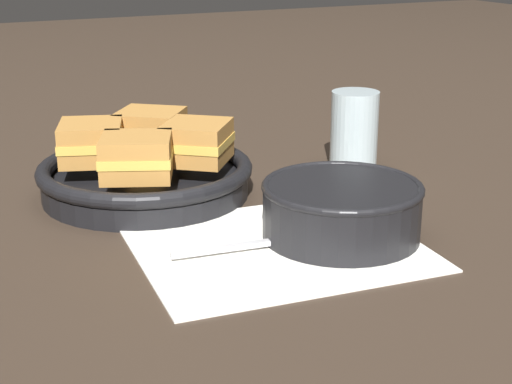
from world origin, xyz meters
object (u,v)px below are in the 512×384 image
at_px(soup_bowl, 342,207).
at_px(sandwich_near_left, 197,142).
at_px(sandwich_near_right, 151,129).
at_px(sandwich_far_right, 137,157).
at_px(sandwich_far_left, 91,142).
at_px(drinking_glass, 354,131).
at_px(skillet, 146,178).
at_px(spoon, 295,239).

distance_m(soup_bowl, sandwich_near_left, 0.21).
distance_m(sandwich_near_right, sandwich_far_right, 0.12).
height_order(sandwich_far_left, sandwich_far_right, same).
xyz_separation_m(sandwich_far_left, drinking_glass, (0.33, -0.04, -0.01)).
height_order(sandwich_near_right, drinking_glass, drinking_glass).
distance_m(soup_bowl, skillet, 0.25).
height_order(spoon, sandwich_near_right, sandwich_near_right).
bearing_deg(sandwich_near_right, skillet, -115.63).
bearing_deg(sandwich_far_left, drinking_glass, -7.17).
xyz_separation_m(soup_bowl, skillet, (-0.14, 0.21, -0.01)).
bearing_deg(soup_bowl, sandwich_far_left, 128.33).
relative_size(soup_bowl, spoon, 0.90).
relative_size(spoon, sandwich_far_right, 1.83).
bearing_deg(soup_bowl, drinking_glass, 54.59).
relative_size(spoon, skillet, 0.72).
distance_m(spoon, sandwich_near_right, 0.28).
bearing_deg(drinking_glass, sandwich_near_right, 164.34).
distance_m(skillet, sandwich_near_left, 0.07).
bearing_deg(sandwich_near_right, soup_bowl, -67.94).
relative_size(sandwich_near_left, sandwich_far_left, 1.10).
distance_m(skillet, drinking_glass, 0.28).
bearing_deg(sandwich_near_left, sandwich_far_right, -160.63).
xyz_separation_m(sandwich_near_right, sandwich_far_left, (-0.08, -0.03, 0.00)).
bearing_deg(sandwich_near_right, sandwich_far_right, -115.63).
height_order(soup_bowl, sandwich_near_left, sandwich_near_left).
distance_m(skillet, sandwich_near_right, 0.07).
relative_size(skillet, sandwich_far_right, 2.54).
bearing_deg(skillet, sandwich_far_left, 154.37).
distance_m(sandwich_near_left, sandwich_far_left, 0.12).
distance_m(soup_bowl, sandwich_near_right, 0.29).
bearing_deg(skillet, sandwich_near_left, -25.63).
xyz_separation_m(soup_bowl, sandwich_far_right, (-0.16, 0.16, 0.03)).
distance_m(sandwich_far_right, drinking_glass, 0.31).
xyz_separation_m(soup_bowl, sandwich_near_right, (-0.11, 0.27, 0.03)).
bearing_deg(skillet, drinking_glass, -3.18).
height_order(spoon, skillet, skillet).
relative_size(soup_bowl, skillet, 0.65).
distance_m(skillet, sandwich_far_right, 0.07).
height_order(sandwich_far_left, drinking_glass, drinking_glass).
height_order(spoon, sandwich_far_right, sandwich_far_right).
bearing_deg(sandwich_far_left, spoon, -60.01).
relative_size(skillet, sandwich_near_right, 2.39).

